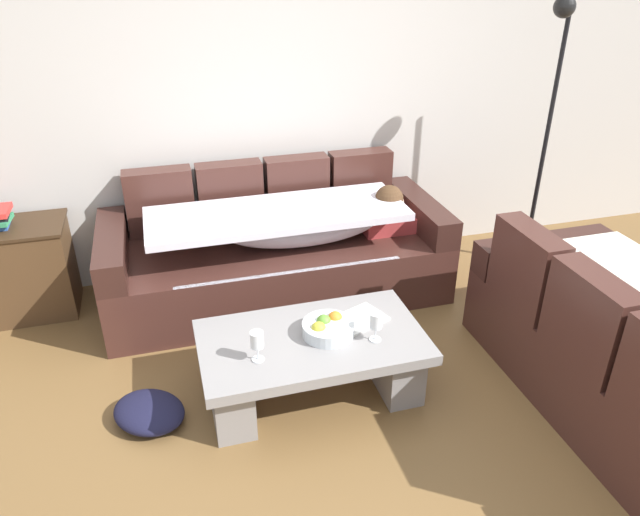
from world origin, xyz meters
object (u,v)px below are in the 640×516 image
object	(u,v)px
couch_along_wall	(281,251)
fruit_bowl	(328,327)
couch_near_window	(638,361)
wine_glass_near_left	(257,341)
crumpled_garment	(149,412)
wine_glass_near_right	(376,322)
side_cabinet	(16,271)
floor_lamp	(547,124)
coffee_table	(312,359)
open_magazine	(360,319)

from	to	relation	value
couch_along_wall	fruit_bowl	world-z (taller)	couch_along_wall
couch_near_window	wine_glass_near_left	size ratio (longest dim) A/B	11.64
fruit_bowl	crumpled_garment	xyz separation A→B (m)	(-0.97, 0.01, -0.36)
wine_glass_near_left	wine_glass_near_right	size ratio (longest dim) A/B	1.00
side_cabinet	floor_lamp	world-z (taller)	floor_lamp
couch_along_wall	coffee_table	distance (m)	1.12
couch_near_window	couch_along_wall	bearing A→B (deg)	41.15
open_magazine	side_cabinet	bearing A→B (deg)	125.83
open_magazine	side_cabinet	xyz separation A→B (m)	(-1.96, 1.25, -0.06)
floor_lamp	crumpled_garment	bearing A→B (deg)	-160.88
wine_glass_near_right	open_magazine	world-z (taller)	wine_glass_near_right
coffee_table	side_cabinet	size ratio (longest dim) A/B	1.67
crumpled_garment	side_cabinet	bearing A→B (deg)	120.74
coffee_table	couch_near_window	bearing A→B (deg)	-20.86
wine_glass_near_left	open_magazine	xyz separation A→B (m)	(0.61, 0.20, -0.11)
coffee_table	fruit_bowl	bearing A→B (deg)	4.63
fruit_bowl	open_magazine	size ratio (longest dim) A/B	1.00
wine_glass_near_right	crumpled_garment	xyz separation A→B (m)	(-1.20, 0.14, -0.44)
coffee_table	side_cabinet	bearing A→B (deg)	141.22
fruit_bowl	wine_glass_near_left	bearing A→B (deg)	-163.52
wine_glass_near_left	floor_lamp	bearing A→B (deg)	26.11
couch_along_wall	side_cabinet	bearing A→B (deg)	172.60
side_cabinet	crumpled_garment	bearing A→B (deg)	-59.26
coffee_table	crumpled_garment	size ratio (longest dim) A/B	3.00
wine_glass_near_right	crumpled_garment	size ratio (longest dim) A/B	0.42
couch_near_window	fruit_bowl	world-z (taller)	couch_near_window
fruit_bowl	coffee_table	bearing A→B (deg)	-175.37
open_magazine	floor_lamp	world-z (taller)	floor_lamp
floor_lamp	crumpled_garment	size ratio (longest dim) A/B	4.88
fruit_bowl	crumpled_garment	size ratio (longest dim) A/B	0.70
crumpled_garment	coffee_table	bearing A→B (deg)	-1.35
couch_along_wall	wine_glass_near_left	size ratio (longest dim) A/B	13.93
couch_near_window	wine_glass_near_left	world-z (taller)	couch_near_window
side_cabinet	crumpled_garment	world-z (taller)	side_cabinet
fruit_bowl	floor_lamp	size ratio (longest dim) A/B	0.14
couch_along_wall	couch_near_window	xyz separation A→B (m)	(1.50, -1.71, 0.00)
open_magazine	couch_near_window	bearing A→B (deg)	-50.00
open_magazine	floor_lamp	xyz separation A→B (m)	(1.69, 0.93, 0.73)
couch_near_window	side_cabinet	size ratio (longest dim) A/B	2.68
couch_along_wall	couch_near_window	world-z (taller)	same
wine_glass_near_left	crumpled_garment	size ratio (longest dim) A/B	0.42
coffee_table	crumpled_garment	distance (m)	0.90
open_magazine	side_cabinet	distance (m)	2.33
floor_lamp	wine_glass_near_right	bearing A→B (deg)	-145.96
couch_near_window	crumpled_garment	world-z (taller)	couch_near_window
side_cabinet	wine_glass_near_left	bearing A→B (deg)	-46.95
wine_glass_near_left	couch_near_window	bearing A→B (deg)	-14.52
couch_near_window	crumpled_garment	bearing A→B (deg)	75.82
couch_along_wall	floor_lamp	world-z (taller)	floor_lamp
coffee_table	fruit_bowl	distance (m)	0.20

